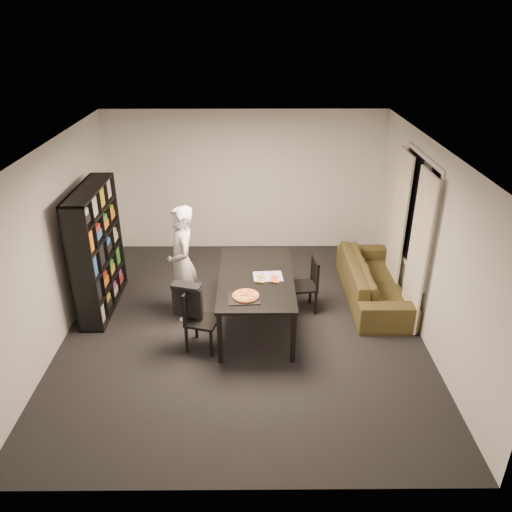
{
  "coord_description": "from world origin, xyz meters",
  "views": [
    {
      "loc": [
        0.14,
        -6.03,
        4.11
      ],
      "look_at": [
        0.18,
        0.18,
        1.05
      ],
      "focal_mm": 35.0,
      "sensor_mm": 36.0,
      "label": 1
    }
  ],
  "objects_px": {
    "bookshelf": "(97,250)",
    "chair_right": "(308,281)",
    "dining_table": "(256,281)",
    "pepperoni_pizza": "(246,296)",
    "sofa": "(374,280)",
    "person": "(182,263)",
    "baking_tray": "(244,299)",
    "chair_left": "(197,315)"
  },
  "relations": [
    {
      "from": "baking_tray",
      "to": "pepperoni_pizza",
      "type": "relative_size",
      "value": 1.14
    },
    {
      "from": "pepperoni_pizza",
      "to": "dining_table",
      "type": "bearing_deg",
      "value": 76.25
    },
    {
      "from": "bookshelf",
      "to": "pepperoni_pizza",
      "type": "height_order",
      "value": "bookshelf"
    },
    {
      "from": "baking_tray",
      "to": "dining_table",
      "type": "bearing_deg",
      "value": 75.0
    },
    {
      "from": "chair_left",
      "to": "pepperoni_pizza",
      "type": "bearing_deg",
      "value": -77.39
    },
    {
      "from": "chair_right",
      "to": "person",
      "type": "relative_size",
      "value": 0.49
    },
    {
      "from": "bookshelf",
      "to": "chair_left",
      "type": "relative_size",
      "value": 2.19
    },
    {
      "from": "person",
      "to": "pepperoni_pizza",
      "type": "relative_size",
      "value": 4.92
    },
    {
      "from": "bookshelf",
      "to": "chair_right",
      "type": "bearing_deg",
      "value": -2.22
    },
    {
      "from": "sofa",
      "to": "bookshelf",
      "type": "bearing_deg",
      "value": 92.81
    },
    {
      "from": "bookshelf",
      "to": "chair_left",
      "type": "bearing_deg",
      "value": -34.2
    },
    {
      "from": "baking_tray",
      "to": "person",
      "type": "bearing_deg",
      "value": 136.42
    },
    {
      "from": "chair_right",
      "to": "pepperoni_pizza",
      "type": "relative_size",
      "value": 2.39
    },
    {
      "from": "bookshelf",
      "to": "person",
      "type": "xyz_separation_m",
      "value": [
        1.29,
        -0.27,
        -0.09
      ]
    },
    {
      "from": "bookshelf",
      "to": "chair_right",
      "type": "distance_m",
      "value": 3.16
    },
    {
      "from": "chair_right",
      "to": "sofa",
      "type": "bearing_deg",
      "value": 99.28
    },
    {
      "from": "dining_table",
      "to": "chair_right",
      "type": "xyz_separation_m",
      "value": [
        0.78,
        0.4,
        -0.23
      ]
    },
    {
      "from": "chair_left",
      "to": "sofa",
      "type": "xyz_separation_m",
      "value": [
        2.65,
        1.26,
        -0.18
      ]
    },
    {
      "from": "bookshelf",
      "to": "chair_left",
      "type": "xyz_separation_m",
      "value": [
        1.55,
        -1.05,
        -0.45
      ]
    },
    {
      "from": "chair_right",
      "to": "baking_tray",
      "type": "bearing_deg",
      "value": -51.02
    },
    {
      "from": "sofa",
      "to": "person",
      "type": "bearing_deg",
      "value": 99.38
    },
    {
      "from": "chair_left",
      "to": "person",
      "type": "height_order",
      "value": "person"
    },
    {
      "from": "dining_table",
      "to": "sofa",
      "type": "distance_m",
      "value": 2.03
    },
    {
      "from": "dining_table",
      "to": "person",
      "type": "height_order",
      "value": "person"
    },
    {
      "from": "bookshelf",
      "to": "sofa",
      "type": "relative_size",
      "value": 0.89
    },
    {
      "from": "person",
      "to": "pepperoni_pizza",
      "type": "height_order",
      "value": "person"
    },
    {
      "from": "bookshelf",
      "to": "baking_tray",
      "type": "height_order",
      "value": "bookshelf"
    },
    {
      "from": "bookshelf",
      "to": "baking_tray",
      "type": "xyz_separation_m",
      "value": [
        2.18,
        -1.12,
        -0.17
      ]
    },
    {
      "from": "person",
      "to": "baking_tray",
      "type": "height_order",
      "value": "person"
    },
    {
      "from": "chair_right",
      "to": "pepperoni_pizza",
      "type": "height_order",
      "value": "chair_right"
    },
    {
      "from": "dining_table",
      "to": "pepperoni_pizza",
      "type": "distance_m",
      "value": 0.59
    },
    {
      "from": "pepperoni_pizza",
      "to": "sofa",
      "type": "bearing_deg",
      "value": 33.0
    },
    {
      "from": "chair_right",
      "to": "person",
      "type": "height_order",
      "value": "person"
    },
    {
      "from": "person",
      "to": "chair_left",
      "type": "bearing_deg",
      "value": 1.16
    },
    {
      "from": "chair_left",
      "to": "person",
      "type": "bearing_deg",
      "value": 34.36
    },
    {
      "from": "bookshelf",
      "to": "sofa",
      "type": "bearing_deg",
      "value": 2.81
    },
    {
      "from": "chair_right",
      "to": "sofa",
      "type": "relative_size",
      "value": 0.39
    },
    {
      "from": "dining_table",
      "to": "chair_left",
      "type": "xyz_separation_m",
      "value": [
        -0.79,
        -0.53,
        -0.21
      ]
    },
    {
      "from": "bookshelf",
      "to": "chair_right",
      "type": "height_order",
      "value": "bookshelf"
    },
    {
      "from": "dining_table",
      "to": "pepperoni_pizza",
      "type": "height_order",
      "value": "pepperoni_pizza"
    },
    {
      "from": "dining_table",
      "to": "chair_left",
      "type": "relative_size",
      "value": 2.15
    },
    {
      "from": "bookshelf",
      "to": "chair_right",
      "type": "xyz_separation_m",
      "value": [
        3.12,
        -0.12,
        -0.47
      ]
    }
  ]
}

